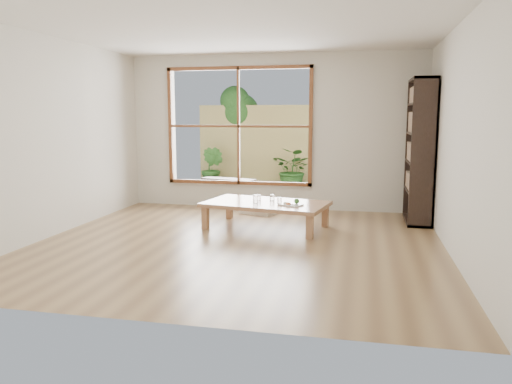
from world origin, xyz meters
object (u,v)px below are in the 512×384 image
low_table (266,205)px  bookshelf (420,151)px  food_tray (292,204)px

low_table → bookshelf: bearing=33.1°
low_table → bookshelf: bookshelf is taller
food_tray → bookshelf: bearing=55.6°
low_table → bookshelf: size_ratio=0.87×
low_table → food_tray: (0.40, -0.17, 0.07)m
food_tray → low_table: bearing=-179.5°
low_table → food_tray: size_ratio=5.35×
bookshelf → food_tray: bearing=-148.6°
bookshelf → food_tray: 2.15m
bookshelf → food_tray: bookshelf is taller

